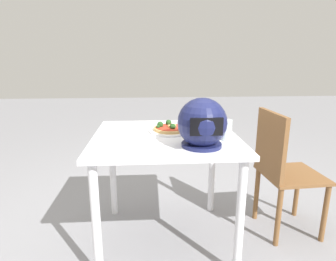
% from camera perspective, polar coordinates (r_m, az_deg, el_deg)
% --- Properties ---
extents(ground_plane, '(14.00, 14.00, 0.00)m').
position_cam_1_polar(ground_plane, '(2.19, -0.48, -20.66)').
color(ground_plane, gray).
extents(dining_table, '(0.92, 0.86, 0.77)m').
position_cam_1_polar(dining_table, '(1.88, -0.53, -4.03)').
color(dining_table, white).
rests_on(dining_table, ground).
extents(pizza_plate, '(0.29, 0.29, 0.01)m').
position_cam_1_polar(pizza_plate, '(1.93, 0.51, -0.07)').
color(pizza_plate, white).
rests_on(pizza_plate, dining_table).
extents(pizza, '(0.23, 0.23, 0.06)m').
position_cam_1_polar(pizza, '(1.93, 0.39, 0.55)').
color(pizza, tan).
rests_on(pizza, pizza_plate).
extents(motorcycle_helmet, '(0.28, 0.28, 0.28)m').
position_cam_1_polar(motorcycle_helmet, '(1.60, 6.81, 1.36)').
color(motorcycle_helmet, '#191E4C').
rests_on(motorcycle_helmet, dining_table).
extents(drinking_glass, '(0.07, 0.07, 0.12)m').
position_cam_1_polar(drinking_glass, '(1.78, 11.49, 0.12)').
color(drinking_glass, silver).
rests_on(drinking_glass, dining_table).
extents(chair_side, '(0.43, 0.43, 0.90)m').
position_cam_1_polar(chair_side, '(2.19, 21.54, -6.68)').
color(chair_side, brown).
rests_on(chair_side, ground).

